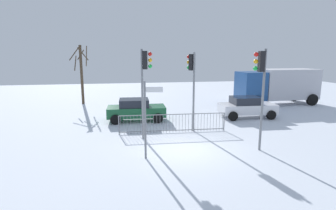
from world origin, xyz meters
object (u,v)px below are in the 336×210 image
object	(u,v)px
car_white_mid	(247,107)
delivery_truck	(278,85)
traffic_light_mid_left	(261,77)
traffic_light_foreground_right	(192,74)
direction_sign_post	(146,116)
bare_tree_left	(81,72)
traffic_light_rear_left	(145,74)
car_green_near	(136,109)

from	to	relation	value
car_white_mid	delivery_truck	distance (m)	6.68
traffic_light_mid_left	traffic_light_foreground_right	bearing A→B (deg)	37.39
direction_sign_post	bare_tree_left	xyz separation A→B (m)	(-4.40, 13.79, 1.00)
traffic_light_rear_left	car_white_mid	distance (m)	8.67
car_green_near	car_white_mid	bearing A→B (deg)	-0.92
traffic_light_rear_left	direction_sign_post	size ratio (longest dim) A/B	1.40
car_white_mid	traffic_light_rear_left	bearing A→B (deg)	-151.31
bare_tree_left	traffic_light_mid_left	bearing A→B (deg)	-55.28
traffic_light_rear_left	direction_sign_post	distance (m)	3.10
traffic_light_mid_left	bare_tree_left	size ratio (longest dim) A/B	0.88
traffic_light_mid_left	bare_tree_left	distance (m)	16.67
traffic_light_rear_left	car_green_near	bearing A→B (deg)	-165.68
delivery_truck	traffic_light_mid_left	bearing A→B (deg)	52.60
traffic_light_rear_left	direction_sign_post	xyz separation A→B (m)	(-0.20, -2.68, -1.55)
traffic_light_foreground_right	bare_tree_left	xyz separation A→B (m)	(-7.36, 9.99, -0.44)
delivery_truck	bare_tree_left	size ratio (longest dim) A/B	1.36
traffic_light_foreground_right	traffic_light_mid_left	bearing A→B (deg)	-94.94
car_green_near	bare_tree_left	distance (m)	8.58
traffic_light_rear_left	car_green_near	size ratio (longest dim) A/B	1.20
car_white_mid	delivery_truck	xyz separation A→B (m)	(5.01, 4.31, 0.97)
traffic_light_mid_left	traffic_light_foreground_right	size ratio (longest dim) A/B	1.03
traffic_light_mid_left	car_green_near	size ratio (longest dim) A/B	1.19
traffic_light_foreground_right	delivery_truck	xyz separation A→B (m)	(9.69, 6.78, -1.55)
traffic_light_rear_left	traffic_light_mid_left	xyz separation A→B (m)	(4.89, -2.58, -0.02)
car_green_near	delivery_truck	distance (m)	13.35
traffic_light_rear_left	direction_sign_post	bearing A→B (deg)	6.06
traffic_light_mid_left	traffic_light_foreground_right	world-z (taller)	traffic_light_mid_left
traffic_light_mid_left	car_white_mid	world-z (taller)	traffic_light_mid_left
bare_tree_left	traffic_light_rear_left	bearing A→B (deg)	-67.49
direction_sign_post	traffic_light_foreground_right	bearing A→B (deg)	61.93
bare_tree_left	car_white_mid	bearing A→B (deg)	-31.95
delivery_truck	direction_sign_post	bearing A→B (deg)	38.31
traffic_light_mid_left	delivery_truck	world-z (taller)	traffic_light_mid_left
traffic_light_mid_left	bare_tree_left	bearing A→B (deg)	42.31
direction_sign_post	bare_tree_left	world-z (taller)	bare_tree_left
traffic_light_mid_left	car_white_mid	distance (m)	7.18
car_green_near	bare_tree_left	bearing A→B (deg)	123.40
traffic_light_rear_left	car_green_near	xyz separation A→B (m)	(-0.28, 4.00, -2.63)
traffic_light_rear_left	traffic_light_foreground_right	xyz separation A→B (m)	(2.76, 1.13, -0.11)
direction_sign_post	traffic_light_mid_left	bearing A→B (deg)	10.86
traffic_light_mid_left	car_green_near	world-z (taller)	traffic_light_mid_left
traffic_light_foreground_right	car_green_near	xyz separation A→B (m)	(-3.04, 2.88, -2.52)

